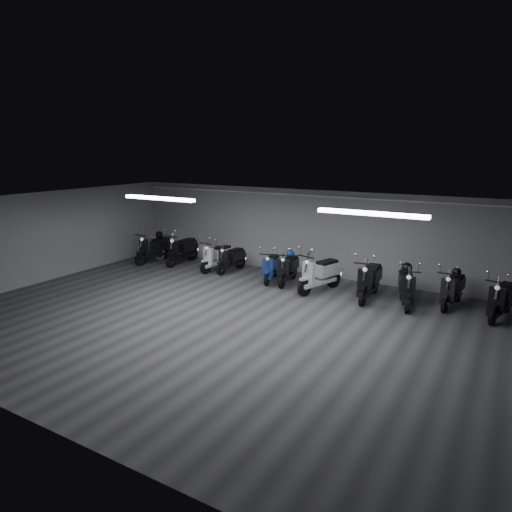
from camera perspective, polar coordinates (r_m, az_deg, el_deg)
The scene contains 24 objects.
floor at distance 11.21m, azimuth -3.20°, elevation -8.26°, with size 14.00×10.00×0.01m, color #37373A.
ceiling at distance 10.51m, azimuth -3.39°, elevation 6.15°, with size 14.00×10.00×0.01m, color gray.
back_wall at distance 15.10m, azimuth 7.27°, elevation 2.85°, with size 14.00×0.01×2.80m, color gray.
front_wall at distance 7.37m, azimuth -25.66°, elevation -9.65°, with size 14.00×0.01×2.80m, color gray.
left_wall at distance 15.69m, azimuth -25.15°, elevation 2.09°, with size 0.01×10.00×2.80m, color gray.
fluor_strip_left at distance 13.14m, azimuth -11.96°, elevation 7.03°, with size 2.40×0.18×0.08m, color white.
fluor_strip_right at distance 10.16m, azimuth 14.16°, elevation 5.15°, with size 2.40×0.18×0.08m, color white.
conduit at distance 14.85m, azimuth 7.28°, elevation 7.44°, with size 0.05×0.05×13.60m, color white.
scooter_0 at distance 17.13m, azimuth -12.56°, elevation 1.46°, with size 0.62×1.85×1.38m, color black, non-canonical shape.
scooter_1 at distance 16.70m, azimuth -9.22°, elevation 1.32°, with size 0.62×1.86×1.39m, color black, non-canonical shape.
scooter_2 at distance 15.69m, azimuth -4.88°, elevation 0.47°, with size 0.57×1.72×1.28m, color silver, non-canonical shape.
scooter_3 at distance 15.47m, azimuth -3.13°, elevation 0.18°, with size 0.54×1.62×1.21m, color black, non-canonical shape.
scooter_4 at distance 14.40m, azimuth 1.87°, elevation -0.79°, with size 0.54×1.63×1.21m, color navy, non-canonical shape.
scooter_5 at distance 14.15m, azimuth 4.01°, elevation -0.96°, with size 0.56×1.69×1.26m, color black, non-canonical shape.
scooter_6 at distance 13.41m, azimuth 7.95°, elevation -1.49°, with size 0.64×1.92×1.43m, color silver, non-canonical shape.
scooter_7 at distance 13.01m, azimuth 13.97°, elevation -2.22°, with size 0.64×1.92×1.43m, color black, non-canonical shape.
scooter_8 at distance 12.77m, azimuth 18.23°, elevation -3.00°, with size 0.60×1.81×1.35m, color black, non-canonical shape.
scooter_9 at distance 13.09m, azimuth 23.30°, elevation -3.20°, with size 0.57×1.71×1.27m, color black, non-canonical shape.
bicycle at distance 17.97m, azimuth -13.12°, elevation 1.59°, with size 0.62×1.77×1.14m, color silver.
scooter_10 at distance 12.73m, azimuth 28.32°, elevation -4.07°, with size 0.59×1.77×1.32m, color black, non-canonical shape.
helmet_0 at distance 13.24m, azimuth 23.68°, elevation -1.84°, with size 0.24×0.24×0.24m, color black.
helmet_1 at distance 14.31m, azimuth 4.33°, elevation 0.30°, with size 0.24×0.24×0.24m, color navy.
helmet_2 at distance 17.23m, azimuth -11.94°, elevation 2.59°, with size 0.27×0.27×0.27m, color black.
helmet_3 at distance 12.94m, azimuth 18.26°, elevation -1.39°, with size 0.29×0.29×0.29m, color black.
Camera 1 is at (5.79, -8.67, 4.11)m, focal length 32.16 mm.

